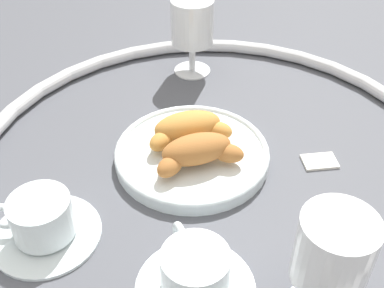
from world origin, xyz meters
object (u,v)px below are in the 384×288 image
croissant_small (197,152)px  coffee_cup_near (195,275)px  juice_glass_left (192,26)px  juice_glass_right (333,255)px  sugar_packet (320,160)px  pastry_plate (192,154)px  coffee_cup_far (42,222)px  croissant_large (188,128)px

croissant_small → coffee_cup_near: bearing=74.8°
juice_glass_left → juice_glass_right: 0.52m
croissant_small → juice_glass_right: 0.26m
juice_glass_right → sugar_packet: juice_glass_right is taller
coffee_cup_near → sugar_packet: coffee_cup_near is taller
pastry_plate → juice_glass_left: (-0.06, -0.25, 0.08)m
pastry_plate → coffee_cup_far: bearing=24.4°
croissant_large → sugar_packet: croissant_large is taller
croissant_small → coffee_cup_near: (0.05, 0.18, -0.01)m
pastry_plate → croissant_large: 0.04m
pastry_plate → coffee_cup_near: size_ratio=1.67×
croissant_small → juice_glass_right: bearing=106.7°
coffee_cup_near → coffee_cup_far: same height
coffee_cup_far → pastry_plate: bearing=-155.6°
pastry_plate → coffee_cup_near: bearing=76.9°
juice_glass_left → juice_glass_right: bearing=91.2°
coffee_cup_near → juice_glass_left: juice_glass_left is taller
croissant_small → coffee_cup_far: (0.21, 0.07, -0.01)m
coffee_cup_far → sugar_packet: 0.40m
pastry_plate → sugar_packet: 0.19m
croissant_small → juice_glass_right: size_ratio=0.98×
croissant_large → coffee_cup_near: croissant_large is taller
pastry_plate → juice_glass_right: juice_glass_right is taller
pastry_plate → juice_glass_left: 0.27m
coffee_cup_near → sugar_packet: 0.28m
juice_glass_left → croissant_large: bearing=74.6°
croissant_large → coffee_cup_far: (0.21, 0.12, -0.01)m
coffee_cup_near → juice_glass_left: (-0.11, -0.46, 0.07)m
coffee_cup_far → juice_glass_right: (-0.28, 0.18, 0.07)m
juice_glass_right → coffee_cup_far: bearing=-31.7°
coffee_cup_far → juice_glass_left: (-0.27, -0.34, 0.07)m
croissant_large → coffee_cup_far: 0.24m
juice_glass_right → croissant_large: bearing=-76.3°
sugar_packet → croissant_large: bearing=-16.3°
coffee_cup_far → juice_glass_left: juice_glass_left is taller
croissant_small → coffee_cup_far: size_ratio=1.01×
croissant_large → sugar_packet: bearing=157.3°
croissant_small → juice_glass_right: juice_glass_right is taller
coffee_cup_far → sugar_packet: coffee_cup_far is taller
coffee_cup_far → juice_glass_right: juice_glass_right is taller
juice_glass_left → croissant_small: bearing=77.5°
coffee_cup_far → juice_glass_left: bearing=-128.5°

